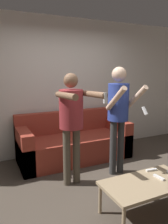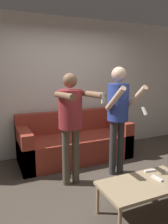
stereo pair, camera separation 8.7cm
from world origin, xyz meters
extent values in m
plane|color=#4C4238|center=(0.00, 0.00, 0.00)|extent=(14.00, 14.00, 0.00)
cube|color=silver|center=(0.00, 1.77, 1.35)|extent=(6.40, 0.06, 2.70)
cube|color=#9E3828|center=(0.04, 1.27, 0.23)|extent=(2.10, 0.87, 0.46)
cube|color=#9E3828|center=(0.04, 1.62, 0.67)|extent=(2.10, 0.16, 0.43)
cube|color=#9E3828|center=(-0.91, 1.27, 0.35)|extent=(0.20, 0.87, 0.69)
cube|color=#9E3828|center=(0.98, 1.27, 0.35)|extent=(0.20, 0.87, 0.69)
cylinder|color=brown|center=(-0.44, 0.43, 0.43)|extent=(0.11, 0.11, 0.87)
cylinder|color=brown|center=(-0.29, 0.43, 0.43)|extent=(0.11, 0.11, 0.87)
cylinder|color=#9E2D33|center=(-0.37, 0.43, 1.14)|extent=(0.34, 0.34, 0.56)
sphere|color=brown|center=(-0.37, 0.43, 1.55)|extent=(0.21, 0.21, 0.21)
cylinder|color=brown|center=(-0.56, 0.13, 1.38)|extent=(0.08, 0.61, 0.11)
cylinder|color=brown|center=(-0.17, 0.13, 1.38)|extent=(0.08, 0.61, 0.11)
cube|color=white|center=(-0.17, -0.18, 1.37)|extent=(0.04, 0.03, 0.13)
cylinder|color=#383838|center=(0.36, 0.43, 0.45)|extent=(0.11, 0.11, 0.91)
cylinder|color=#383838|center=(0.51, 0.43, 0.45)|extent=(0.11, 0.11, 0.91)
cylinder|color=#2D429E|center=(0.44, 0.43, 1.20)|extent=(0.33, 0.33, 0.58)
sphere|color=beige|center=(0.44, 0.43, 1.63)|extent=(0.23, 0.23, 0.23)
cylinder|color=beige|center=(0.25, 0.23, 1.28)|extent=(0.08, 0.46, 0.41)
cylinder|color=beige|center=(0.62, 0.23, 1.28)|extent=(0.08, 0.46, 0.41)
cube|color=white|center=(0.62, 0.02, 1.11)|extent=(0.04, 0.11, 0.12)
cube|color=tan|center=(0.17, -0.61, 0.39)|extent=(1.07, 0.55, 0.04)
cylinder|color=tan|center=(-0.33, -0.37, 0.19)|extent=(0.04, 0.04, 0.37)
cylinder|color=tan|center=(0.66, -0.37, 0.19)|extent=(0.04, 0.04, 0.37)
cube|color=white|center=(0.35, -0.60, 0.42)|extent=(0.05, 0.15, 0.02)
cube|color=white|center=(0.41, -0.41, 0.42)|extent=(0.15, 0.06, 0.02)
camera|label=1|loc=(-1.51, -2.41, 1.70)|focal=35.00mm
camera|label=2|loc=(-1.43, -2.45, 1.70)|focal=35.00mm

